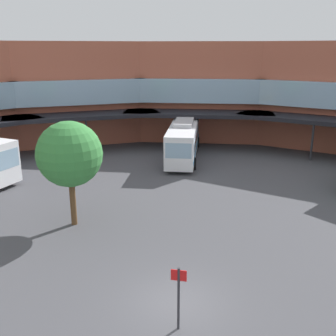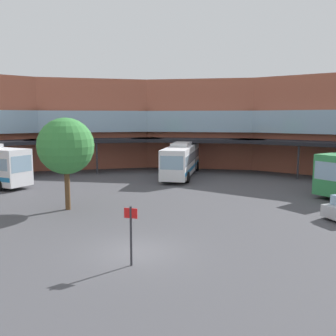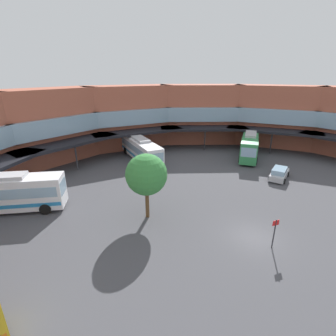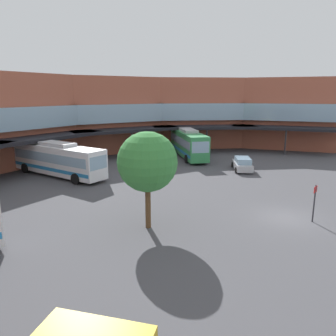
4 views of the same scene
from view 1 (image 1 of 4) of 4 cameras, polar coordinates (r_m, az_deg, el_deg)
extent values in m
plane|color=#47474C|center=(18.06, 1.03, -18.57)|extent=(115.48, 115.48, 0.00)
cube|color=#AD5942|center=(46.37, 21.99, 9.53)|extent=(16.09, 14.29, 11.08)
cube|color=#8CADC6|center=(45.74, 21.91, 9.93)|extent=(15.00, 13.52, 2.58)
cube|color=black|center=(41.73, 20.54, 6.43)|extent=(14.88, 12.70, 0.40)
cylinder|color=#2D2D33|center=(40.53, 19.84, 3.55)|extent=(0.20, 0.20, 3.69)
cube|color=#AD5942|center=(47.68, 4.54, 10.85)|extent=(16.60, 9.24, 11.08)
cube|color=#8CADC6|center=(47.05, 4.53, 11.22)|extent=(15.12, 9.14, 2.58)
cube|color=black|center=(42.97, 4.30, 7.72)|extent=(16.17, 7.29, 0.40)
cylinder|color=#2D2D33|center=(41.73, 4.17, 4.87)|extent=(0.20, 0.20, 3.69)
cube|color=#AD5942|center=(47.09, -12.89, 10.41)|extent=(16.60, 9.24, 11.08)
cube|color=#8CADC6|center=(46.46, -12.84, 10.79)|extent=(15.12, 9.14, 2.58)
cube|color=black|center=(42.41, -11.95, 7.28)|extent=(16.17, 7.29, 0.40)
cylinder|color=#2D2D33|center=(41.19, -11.50, 4.41)|extent=(0.20, 0.20, 3.69)
cube|color=#8CADC6|center=(32.46, -21.91, 1.16)|extent=(1.22, 1.94, 1.44)
cylinder|color=black|center=(34.91, -22.01, -0.93)|extent=(1.10, 0.82, 1.10)
cube|color=white|center=(39.42, 2.25, 4.16)|extent=(5.18, 12.61, 2.96)
cube|color=#8CADC6|center=(39.34, 2.26, 4.67)|extent=(5.06, 11.90, 0.95)
cube|color=#267FBF|center=(39.60, 2.24, 2.99)|extent=(5.15, 12.37, 0.35)
cube|color=#8CADC6|center=(33.39, 1.50, 2.47)|extent=(2.17, 0.60, 1.30)
cube|color=#B2B2B7|center=(39.09, 2.28, 6.54)|extent=(2.69, 4.73, 0.36)
cylinder|color=black|center=(35.60, 3.75, 0.62)|extent=(0.54, 1.14, 1.10)
cylinder|color=black|center=(35.79, -0.26, 0.75)|extent=(0.54, 1.14, 1.10)
cylinder|color=black|center=(43.73, 4.27, 3.68)|extent=(0.54, 1.14, 1.10)
cylinder|color=black|center=(43.88, 1.00, 3.77)|extent=(0.54, 1.14, 1.10)
cylinder|color=brown|center=(24.96, -13.42, -4.21)|extent=(0.36, 0.36, 3.40)
sphere|color=#38843D|center=(24.13, -13.86, 1.94)|extent=(3.89, 3.89, 3.89)
cylinder|color=#2D2D33|center=(15.94, 1.51, -18.16)|extent=(0.10, 0.10, 2.64)
cube|color=red|center=(15.38, 1.54, -15.04)|extent=(0.58, 0.23, 0.44)
camera|label=2|loc=(5.69, 110.21, -53.23)|focal=40.11mm
camera|label=3|loc=(16.41, -81.64, 12.92)|focal=27.26mm
camera|label=4|loc=(26.10, -62.82, 3.95)|focal=34.97mm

